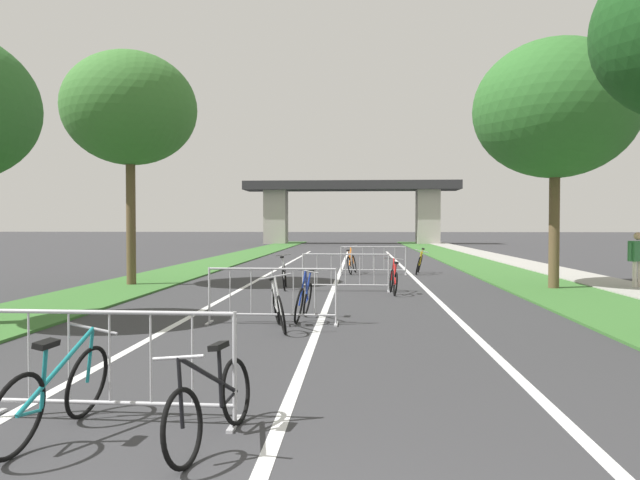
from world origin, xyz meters
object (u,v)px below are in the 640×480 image
object	(u,v)px
bicycle_blue_7	(304,300)
bicycle_black_5	(212,403)
tree_left_cypress_far	(130,109)
crowd_barrier_fourth	(373,261)
bicycle_red_2	(394,280)
bicycle_white_3	(278,308)
pedestrian_waiting	(638,255)
tree_right_oak_near	(555,109)
crowd_barrier_third	(345,273)
bicycle_silver_6	(284,275)
crowd_barrier_second	(272,296)
bicycle_yellow_0	(419,264)
bicycle_teal_1	(56,394)
crowd_barrier_nearest	(110,366)
bicycle_orange_4	(352,263)

from	to	relation	value
bicycle_blue_7	bicycle_black_5	bearing A→B (deg)	92.92
tree_left_cypress_far	crowd_barrier_fourth	size ratio (longest dim) A/B	2.89
bicycle_red_2	bicycle_black_5	size ratio (longest dim) A/B	1.02
bicycle_white_3	pedestrian_waiting	world-z (taller)	pedestrian_waiting
tree_right_oak_near	pedestrian_waiting	distance (m)	4.74
crowd_barrier_third	bicycle_silver_6	bearing A→B (deg)	162.61
crowd_barrier_second	crowd_barrier_fourth	world-z (taller)	same
bicycle_yellow_0	bicycle_teal_1	world-z (taller)	bicycle_yellow_0
pedestrian_waiting	bicycle_teal_1	bearing A→B (deg)	32.87
bicycle_white_3	bicycle_silver_6	size ratio (longest dim) A/B	0.96
crowd_barrier_nearest	bicycle_teal_1	distance (m)	0.54
crowd_barrier_third	crowd_barrier_fourth	distance (m)	5.52
bicycle_yellow_0	pedestrian_waiting	distance (m)	7.58
bicycle_red_2	tree_right_oak_near	bearing A→B (deg)	13.24
crowd_barrier_second	bicycle_silver_6	world-z (taller)	crowd_barrier_second
bicycle_teal_1	bicycle_black_5	distance (m)	1.38
bicycle_teal_1	crowd_barrier_fourth	bearing A→B (deg)	84.45
tree_right_oak_near	bicycle_orange_4	distance (m)	9.06
crowd_barrier_fourth	pedestrian_waiting	bearing A→B (deg)	-31.29
bicycle_red_2	bicycle_orange_4	world-z (taller)	bicycle_orange_4
crowd_barrier_third	bicycle_blue_7	size ratio (longest dim) A/B	1.49
crowd_barrier_third	crowd_barrier_fourth	size ratio (longest dim) A/B	1.00
crowd_barrier_fourth	pedestrian_waiting	world-z (taller)	pedestrian_waiting
tree_right_oak_near	bicycle_yellow_0	bearing A→B (deg)	122.23
bicycle_white_3	bicycle_blue_7	distance (m)	1.13
bicycle_silver_6	crowd_barrier_nearest	bearing A→B (deg)	-95.98
crowd_barrier_second	crowd_barrier_fourth	distance (m)	11.10
tree_right_oak_near	crowd_barrier_second	world-z (taller)	tree_right_oak_near
pedestrian_waiting	tree_left_cypress_far	bearing A→B (deg)	-16.98
bicycle_teal_1	bicycle_red_2	bearing A→B (deg)	77.02
tree_right_oak_near	bicycle_yellow_0	distance (m)	7.73
crowd_barrier_nearest	pedestrian_waiting	bearing A→B (deg)	49.21
bicycle_yellow_0	tree_left_cypress_far	bearing A→B (deg)	38.33
pedestrian_waiting	bicycle_yellow_0	bearing A→B (deg)	-58.49
bicycle_yellow_0	bicycle_silver_6	bearing A→B (deg)	60.92
bicycle_teal_1	bicycle_black_5	xyz separation A→B (m)	(1.38, -0.06, -0.04)
tree_left_cypress_far	crowd_barrier_nearest	distance (m)	13.68
tree_left_cypress_far	bicycle_blue_7	bearing A→B (deg)	-45.86
bicycle_white_3	crowd_barrier_third	bearing A→B (deg)	-113.76
crowd_barrier_third	bicycle_red_2	world-z (taller)	crowd_barrier_third
bicycle_yellow_0	crowd_barrier_fourth	bearing A→B (deg)	28.15
crowd_barrier_second	bicycle_orange_4	world-z (taller)	bicycle_orange_4
bicycle_silver_6	crowd_barrier_fourth	bearing A→B (deg)	56.15
tree_right_oak_near	pedestrian_waiting	bearing A→B (deg)	2.88
bicycle_black_5	crowd_barrier_fourth	bearing A→B (deg)	-84.94
tree_left_cypress_far	bicycle_orange_4	bearing A→B (deg)	36.39
tree_left_cypress_far	bicycle_white_3	distance (m)	10.19
bicycle_white_3	bicycle_silver_6	xyz separation A→B (m)	(-0.73, 6.53, 0.01)
crowd_barrier_second	bicycle_yellow_0	xyz separation A→B (m)	(3.89, 11.47, -0.13)
crowd_barrier_nearest	bicycle_blue_7	world-z (taller)	crowd_barrier_nearest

